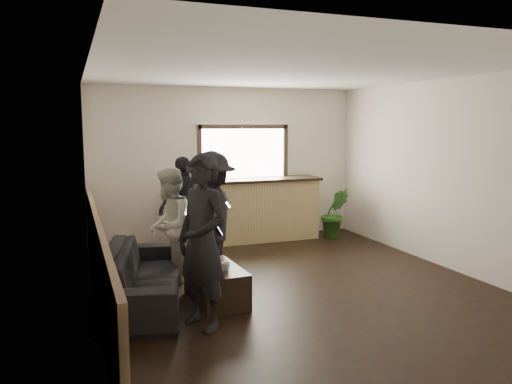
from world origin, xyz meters
name	(u,v)px	position (x,y,z in m)	size (l,w,h in m)	color
ground	(294,286)	(0.00, 0.00, 0.00)	(5.00, 6.00, 0.01)	black
room_shell	(242,178)	(-0.74, 0.00, 1.47)	(5.01, 6.01, 2.80)	silver
bar_counter	(248,206)	(0.30, 2.70, 0.64)	(2.70, 0.68, 2.13)	tan
sofa	(142,275)	(-1.96, 0.12, 0.33)	(2.24, 0.88, 0.66)	black
coffee_table	(216,284)	(-1.14, -0.21, 0.22)	(0.54, 0.97, 0.43)	black
cup_a	(201,260)	(-1.27, -0.01, 0.48)	(0.11, 0.11, 0.09)	silver
cup_b	(226,267)	(-1.06, -0.38, 0.48)	(0.10, 0.10, 0.09)	silver
potted_plant	(335,213)	(1.92, 2.35, 0.47)	(0.52, 0.42, 0.94)	#2D6623
person_a	(202,242)	(-1.47, -0.88, 0.92)	(0.69, 0.79, 1.84)	black
person_b	(169,226)	(-1.51, 0.72, 0.78)	(0.86, 0.94, 1.56)	beige
person_c	(211,218)	(-1.00, 0.50, 0.89)	(1.15, 1.33, 1.78)	black
person_d	(185,208)	(-1.04, 1.89, 0.82)	(1.04, 0.75, 1.64)	black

